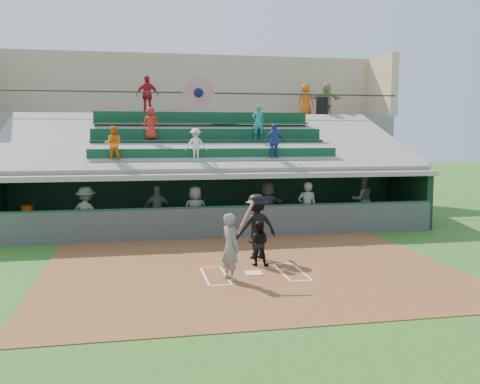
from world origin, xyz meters
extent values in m
plane|color=#285818|center=(0.00, 0.00, 0.00)|extent=(100.00, 100.00, 0.00)
cube|color=brown|center=(0.00, 0.50, 0.01)|extent=(11.00, 9.00, 0.02)
cube|color=white|center=(0.00, 0.00, 0.04)|extent=(0.43, 0.43, 0.03)
cube|color=white|center=(-0.75, 0.00, 0.02)|extent=(0.05, 1.80, 0.01)
cube|color=white|center=(0.75, 0.00, 0.02)|extent=(0.05, 1.80, 0.01)
cube|color=white|center=(-1.30, 0.00, 0.02)|extent=(0.05, 1.80, 0.01)
cube|color=white|center=(1.30, 0.00, 0.02)|extent=(0.05, 1.80, 0.01)
cube|color=silver|center=(-1.02, 0.90, 0.02)|extent=(0.60, 0.05, 0.01)
cube|color=white|center=(1.02, 0.90, 0.02)|extent=(0.60, 0.05, 0.01)
cube|color=white|center=(-1.02, -0.90, 0.02)|extent=(0.60, 0.05, 0.01)
cube|color=white|center=(1.02, -0.90, 0.02)|extent=(0.60, 0.05, 0.01)
cube|color=gray|center=(0.00, 6.75, 0.02)|extent=(16.00, 3.50, 0.04)
cube|color=gray|center=(0.00, 13.50, 2.30)|extent=(20.00, 3.00, 4.60)
cube|color=#494E49|center=(0.00, 5.00, 0.55)|extent=(16.00, 0.06, 1.10)
cylinder|color=#16462A|center=(0.00, 5.00, 1.12)|extent=(16.00, 0.08, 0.08)
cube|color=black|center=(0.00, 8.50, 1.10)|extent=(16.00, 0.25, 2.20)
cube|color=black|center=(8.00, 6.75, 1.10)|extent=(0.25, 3.50, 2.20)
cube|color=gray|center=(0.00, 6.75, 2.20)|extent=(16.40, 3.90, 0.18)
cube|color=gray|center=(0.00, 10.25, 1.15)|extent=(16.40, 3.50, 2.30)
cube|color=#98968A|center=(0.00, 11.90, 2.30)|extent=(16.40, 0.30, 4.60)
cube|color=gray|center=(0.00, 8.60, 3.45)|extent=(16.40, 6.51, 2.37)
cube|color=#0C3922|center=(0.00, 6.20, 2.65)|extent=(9.40, 0.42, 0.08)
cube|color=#0E3D22|center=(0.00, 6.40, 2.91)|extent=(9.40, 0.06, 0.45)
cube|color=#0D3C1F|center=(0.00, 8.10, 3.40)|extent=(9.40, 0.42, 0.08)
cube|color=#0C3923|center=(0.00, 8.30, 3.66)|extent=(9.40, 0.06, 0.45)
cube|color=#0D3B1F|center=(0.00, 10.00, 4.15)|extent=(9.40, 0.42, 0.08)
cube|color=#0D3A1D|center=(0.00, 10.20, 4.41)|extent=(9.40, 0.06, 0.45)
imported|color=orange|center=(-3.75, 6.30, 3.32)|extent=(0.68, 0.57, 1.27)
imported|color=silver|center=(-0.79, 6.30, 3.29)|extent=(0.80, 0.49, 1.19)
imported|color=#243993|center=(2.20, 6.30, 3.38)|extent=(0.85, 0.44, 1.38)
imported|color=#A72013|center=(-2.35, 8.20, 4.09)|extent=(0.69, 0.50, 1.29)
imported|color=#1B7A77|center=(2.01, 8.20, 4.14)|extent=(0.55, 0.39, 1.41)
cylinder|color=#123A1F|center=(0.00, 12.00, 5.60)|extent=(20.00, 0.07, 0.07)
cylinder|color=maroon|center=(0.00, 11.98, 5.60)|extent=(1.50, 0.06, 1.50)
sphere|color=#0D1334|center=(0.00, 11.95, 5.60)|extent=(0.44, 0.44, 0.44)
cube|color=tan|center=(0.00, 15.00, 6.20)|extent=(20.00, 0.40, 3.20)
cube|color=tan|center=(10.00, 13.50, 6.20)|extent=(0.40, 3.00, 3.20)
imported|color=#5D605B|center=(-0.71, -0.47, 0.87)|extent=(0.61, 0.73, 1.70)
cylinder|color=#955D36|center=(-0.36, -0.62, 1.60)|extent=(0.56, 0.54, 0.75)
sphere|color=olive|center=(-0.58, -0.47, 1.25)|extent=(0.10, 0.10, 0.10)
imported|color=black|center=(0.32, 0.85, 0.65)|extent=(0.74, 0.66, 1.25)
imported|color=black|center=(0.46, 1.69, 0.97)|extent=(1.33, 0.90, 1.90)
cube|color=brown|center=(-0.03, 7.88, 0.27)|extent=(14.98, 5.41, 0.47)
cube|color=silver|center=(-6.80, 6.38, 0.39)|extent=(0.83, 0.63, 0.71)
cylinder|color=#C9430B|center=(-6.77, 6.34, 0.96)|extent=(0.43, 0.43, 0.43)
imported|color=#575954|center=(-4.68, 5.45, 0.97)|extent=(1.37, 1.10, 1.85)
imported|color=#5B5D58|center=(-2.22, 6.15, 0.93)|extent=(1.06, 0.48, 1.77)
imported|color=#595B56|center=(-0.91, 5.50, 0.93)|extent=(0.90, 0.61, 1.78)
imported|color=#595B56|center=(1.94, 6.27, 0.96)|extent=(1.78, 1.11, 1.83)
imported|color=#5B5D58|center=(3.18, 5.22, 0.99)|extent=(0.78, 0.61, 1.90)
imported|color=#545752|center=(6.00, 6.72, 1.03)|extent=(0.99, 0.79, 1.98)
cylinder|color=black|center=(6.25, 12.33, 5.05)|extent=(0.59, 0.59, 0.89)
imported|color=red|center=(-2.33, 13.04, 5.54)|extent=(1.17, 0.69, 1.87)
imported|color=#E9520D|center=(5.67, 13.17, 5.42)|extent=(0.93, 0.78, 1.63)
imported|color=tan|center=(6.80, 13.20, 5.46)|extent=(1.64, 0.68, 1.72)
camera|label=1|loc=(-3.02, -13.38, 3.67)|focal=40.00mm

